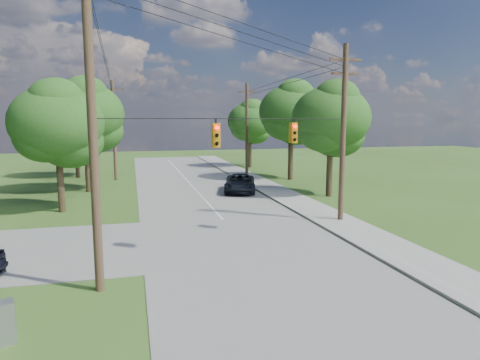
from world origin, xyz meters
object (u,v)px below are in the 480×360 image
object	(u,v)px
pole_north_e	(247,129)
car_main_north	(240,183)
pole_sw	(92,118)
control_cabinet	(2,324)
pole_ne	(343,131)
pole_north_w	(114,130)

from	to	relation	value
pole_north_e	car_main_north	world-z (taller)	pole_north_e
pole_sw	pole_north_e	distance (m)	32.55
pole_sw	control_cabinet	xyz separation A→B (m)	(-2.34, -3.28, -5.62)
pole_ne	pole_north_e	size ratio (longest dim) A/B	1.05
pole_north_w	control_cabinet	world-z (taller)	pole_north_w
pole_north_w	car_main_north	xyz separation A→B (m)	(10.50, -10.42, -4.34)
pole_ne	control_cabinet	size ratio (longest dim) A/B	8.68
pole_north_w	control_cabinet	size ratio (longest dim) A/B	8.26
pole_ne	pole_north_e	world-z (taller)	pole_ne
pole_ne	car_main_north	bearing A→B (deg)	106.36
pole_sw	pole_north_w	bearing A→B (deg)	90.77
pole_sw	pole_ne	world-z (taller)	pole_sw
pole_ne	control_cabinet	xyz separation A→B (m)	(-15.84, -10.88, -4.86)
control_cabinet	pole_north_w	bearing A→B (deg)	66.91
pole_sw	pole_north_e	xyz separation A→B (m)	(13.50, 29.60, -1.10)
pole_ne	pole_north_w	xyz separation A→B (m)	(-13.90, 22.00, -0.34)
pole_sw	pole_north_w	world-z (taller)	pole_sw
pole_north_e	car_main_north	bearing A→B (deg)	-108.08
pole_north_w	control_cabinet	distance (m)	33.25
pole_north_w	car_main_north	size ratio (longest dim) A/B	1.84
pole_ne	pole_north_w	world-z (taller)	pole_ne
pole_north_w	car_main_north	world-z (taller)	pole_north_w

